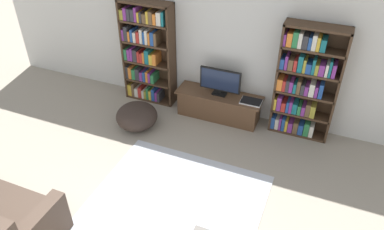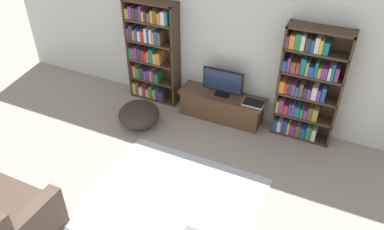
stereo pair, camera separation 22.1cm
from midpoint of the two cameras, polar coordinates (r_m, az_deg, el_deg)
name	(u,v)px [view 2 (the right image)]	position (r m, az deg, el deg)	size (l,w,h in m)	color
wall_back	(225,43)	(6.33, 6.06, 10.90)	(8.80, 0.06, 2.60)	silver
bookshelf_left	(151,51)	(6.84, -5.30, 9.62)	(0.95, 0.30, 1.89)	#422D1E
bookshelf_right	(307,87)	(6.08, 18.13, 4.13)	(0.95, 0.30, 1.89)	#422D1E
tv_stand	(221,106)	(6.58, 5.47, 1.32)	(1.50, 0.46, 0.47)	brown
television	(223,82)	(6.33, 5.73, 5.00)	(0.71, 0.16, 0.48)	black
laptop	(254,103)	(6.29, 10.36, 1.77)	(0.35, 0.25, 0.03)	silver
area_rug	(173,201)	(5.20, -1.74, -13.00)	(2.25, 1.94, 0.02)	#B2B7C1
beanbag_ottoman	(139,115)	(6.43, -7.10, 0.04)	(0.70, 0.70, 0.43)	#2D231E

